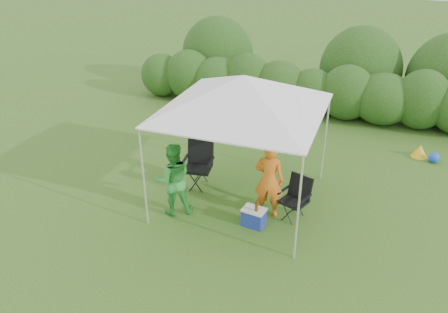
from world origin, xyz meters
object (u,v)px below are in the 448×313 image
(chair_right, at_px, (297,195))
(woman, at_px, (173,179))
(man, at_px, (269,180))
(canopy, at_px, (244,93))
(chair_left, at_px, (199,161))
(cooler, at_px, (254,217))

(chair_right, relative_size, woman, 0.58)
(man, bearing_deg, canopy, -29.22)
(chair_left, bearing_deg, woman, -100.99)
(cooler, bearing_deg, man, 79.91)
(chair_left, height_order, cooler, chair_left)
(man, bearing_deg, chair_left, -22.06)
(chair_right, xyz_separation_m, chair_left, (-2.36, 0.50, 0.09))
(chair_right, height_order, chair_left, chair_left)
(chair_left, height_order, woman, woman)
(chair_left, xyz_separation_m, cooler, (1.65, -1.10, -0.41))
(man, distance_m, cooler, 0.81)
(chair_right, height_order, woman, woman)
(canopy, xyz_separation_m, woman, (-1.17, -0.93, -1.67))
(chair_left, bearing_deg, chair_right, -20.58)
(canopy, distance_m, cooler, 2.47)
(chair_left, relative_size, woman, 0.68)
(chair_left, bearing_deg, man, -27.57)
(canopy, xyz_separation_m, man, (0.68, -0.33, -1.64))
(canopy, relative_size, woman, 1.97)
(chair_left, xyz_separation_m, man, (1.80, -0.62, 0.22))
(woman, relative_size, cooler, 3.18)
(chair_left, distance_m, cooler, 2.02)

